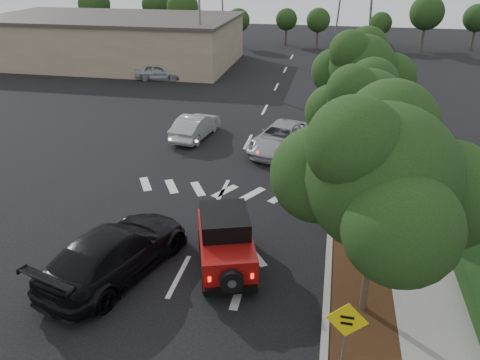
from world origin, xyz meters
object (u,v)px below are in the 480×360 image
(black_suv_oncoming, at_px, (116,251))
(speed_hump_sign, at_px, (346,328))
(silver_suv_ahead, at_px, (281,138))
(red_jeep, at_px, (225,239))

(black_suv_oncoming, xyz_separation_m, speed_hump_sign, (6.96, -2.67, 0.63))
(silver_suv_ahead, relative_size, speed_hump_sign, 2.35)
(red_jeep, distance_m, speed_hump_sign, 5.32)
(silver_suv_ahead, height_order, black_suv_oncoming, black_suv_oncoming)
(red_jeep, relative_size, speed_hump_sign, 1.86)
(red_jeep, xyz_separation_m, silver_suv_ahead, (0.58, 10.24, -0.28))
(black_suv_oncoming, distance_m, speed_hump_sign, 7.48)
(black_suv_oncoming, bearing_deg, silver_suv_ahead, -91.15)
(red_jeep, height_order, black_suv_oncoming, red_jeep)
(silver_suv_ahead, xyz_separation_m, black_suv_oncoming, (-3.82, -11.35, 0.12))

